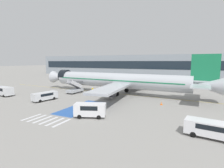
{
  "coord_description": "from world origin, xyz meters",
  "views": [
    {
      "loc": [
        19.68,
        -42.36,
        8.53
      ],
      "look_at": [
        -0.11,
        -1.11,
        2.59
      ],
      "focal_mm": 28.0,
      "sensor_mm": 36.0,
      "label": 1
    }
  ],
  "objects": [
    {
      "name": "traffic_cone_0",
      "position": [
        13.91,
        -7.74,
        0.29
      ],
      "size": [
        0.52,
        0.52,
        0.58
      ],
      "color": "orange",
      "rests_on": "ground_plane"
    },
    {
      "name": "fuel_tanker",
      "position": [
        8.96,
        19.15,
        1.71
      ],
      "size": [
        8.84,
        3.57,
        3.41
      ],
      "rotation": [
        0.0,
        0.0,
        1.44
      ],
      "color": "#38383D",
      "rests_on": "ground_plane"
    },
    {
      "name": "ground_crew_0",
      "position": [
        -4.92,
        -3.14,
        0.95
      ],
      "size": [
        0.48,
        0.44,
        1.66
      ],
      "rotation": [
        0.0,
        0.0,
        3.8
      ],
      "color": "black",
      "rests_on": "ground_plane"
    },
    {
      "name": "apron_walkway_bar_0",
      "position": [
        -2.78,
        -24.28,
        0.0
      ],
      "size": [
        0.44,
        3.6,
        0.01
      ],
      "primitive_type": "cube",
      "color": "silver",
      "rests_on": "ground_plane"
    },
    {
      "name": "apron_leadline_yellow",
      "position": [
        0.82,
        -0.55,
        0.0
      ],
      "size": [
        81.13,
        3.57,
        0.01
      ],
      "primitive_type": "cube",
      "rotation": [
        0.0,
        0.0,
        1.53
      ],
      "color": "gold",
      "rests_on": "ground_plane"
    },
    {
      "name": "airliner",
      "position": [
        1.43,
        -0.58,
        3.51
      ],
      "size": [
        47.33,
        34.65,
        10.04
      ],
      "rotation": [
        0.0,
        0.0,
        1.53
      ],
      "color": "#B7BCC4",
      "rests_on": "ground_plane"
    },
    {
      "name": "service_van_1",
      "position": [
        5.43,
        -20.38,
        1.29
      ],
      "size": [
        5.12,
        3.54,
        2.16
      ],
      "rotation": [
        0.0,
        0.0,
        1.94
      ],
      "color": "silver",
      "rests_on": "ground_plane"
    },
    {
      "name": "apron_walkway_bar_2",
      "position": [
        -0.38,
        -24.28,
        0.0
      ],
      "size": [
        0.44,
        3.6,
        0.01
      ],
      "primitive_type": "cube",
      "color": "silver",
      "rests_on": "ground_plane"
    },
    {
      "name": "service_van_0",
      "position": [
        21.61,
        -20.72,
        1.14
      ],
      "size": [
        5.69,
        2.71,
        1.88
      ],
      "rotation": [
        0.0,
        0.0,
        1.44
      ],
      "color": "silver",
      "rests_on": "ground_plane"
    },
    {
      "name": "boarding_stairs_forward",
      "position": [
        -9.58,
        -4.6,
        0.96
      ],
      "size": [
        2.4,
        5.31,
        3.78
      ],
      "rotation": [
        0.0,
        0.0,
        -0.04
      ],
      "color": "#ADB2BA",
      "rests_on": "ground_plane"
    },
    {
      "name": "apron_stand_patch_blue",
      "position": [
        0.82,
        -16.31,
        0.0
      ],
      "size": [
        4.4,
        11.28,
        0.01
      ],
      "primitive_type": "cube",
      "color": "#2856A8",
      "rests_on": "ground_plane"
    },
    {
      "name": "ground_plane",
      "position": [
        0.0,
        0.0,
        0.0
      ],
      "size": [
        600.0,
        600.0,
        0.0
      ],
      "primitive_type": "plane",
      "color": "gray"
    },
    {
      "name": "apron_walkway_bar_3",
      "position": [
        0.82,
        -24.28,
        0.0
      ],
      "size": [
        0.44,
        3.6,
        0.01
      ],
      "primitive_type": "cube",
      "color": "silver",
      "rests_on": "ground_plane"
    },
    {
      "name": "service_van_3",
      "position": [
        -23.08,
        -15.45,
        1.35
      ],
      "size": [
        5.5,
        2.46,
        2.26
      ],
      "rotation": [
        0.0,
        0.0,
        4.64
      ],
      "color": "silver",
      "rests_on": "ground_plane"
    },
    {
      "name": "apron_walkway_bar_5",
      "position": [
        3.22,
        -24.28,
        0.0
      ],
      "size": [
        0.44,
        3.6,
        0.01
      ],
      "primitive_type": "cube",
      "color": "silver",
      "rests_on": "ground_plane"
    },
    {
      "name": "terminal_building",
      "position": [
        -10.78,
        55.01,
        6.0
      ],
      "size": [
        130.49,
        12.1,
        12.0
      ],
      "color": "#89939E",
      "rests_on": "ground_plane"
    },
    {
      "name": "apron_walkway_bar_4",
      "position": [
        2.02,
        -24.28,
        0.0
      ],
      "size": [
        0.44,
        3.6,
        0.01
      ],
      "primitive_type": "cube",
      "color": "silver",
      "rests_on": "ground_plane"
    },
    {
      "name": "ground_crew_1",
      "position": [
        -3.84,
        -3.32,
        0.91
      ],
      "size": [
        0.41,
        0.49,
        1.59
      ],
      "rotation": [
        0.0,
        0.0,
        2.08
      ],
      "color": "black",
      "rests_on": "ground_plane"
    },
    {
      "name": "ground_crew_2",
      "position": [
        -1.4,
        -4.81,
        0.94
      ],
      "size": [
        0.45,
        0.27,
        1.64
      ],
      "rotation": [
        0.0,
        0.0,
        3.25
      ],
      "color": "#191E38",
      "rests_on": "ground_plane"
    },
    {
      "name": "apron_walkway_bar_1",
      "position": [
        -1.58,
        -24.28,
        0.0
      ],
      "size": [
        0.44,
        3.6,
        0.01
      ],
      "primitive_type": "cube",
      "color": "silver",
      "rests_on": "ground_plane"
    },
    {
      "name": "service_van_2",
      "position": [
        -9.7,
        -14.99,
        1.13
      ],
      "size": [
        2.75,
        5.74,
        1.85
      ],
      "rotation": [
        0.0,
        0.0,
        2.96
      ],
      "color": "silver",
      "rests_on": "ground_plane"
    }
  ]
}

